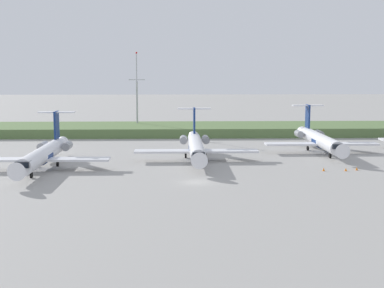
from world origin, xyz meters
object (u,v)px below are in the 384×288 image
(regional_jet_second, at_px, (44,154))
(safety_cone_rear_marker, at_px, (357,169))
(regional_jet_fourth, at_px, (319,139))
(antenna_mast, at_px, (137,99))
(safety_cone_front_marker, at_px, (324,169))
(safety_cone_mid_marker, at_px, (346,169))
(regional_jet_third, at_px, (196,146))

(regional_jet_second, height_order, safety_cone_rear_marker, regional_jet_second)
(regional_jet_fourth, xyz_separation_m, antenna_mast, (-40.08, 37.34, 6.40))
(regional_jet_fourth, bearing_deg, safety_cone_rear_marker, -87.35)
(regional_jet_fourth, distance_m, safety_cone_rear_marker, 20.56)
(safety_cone_front_marker, xyz_separation_m, safety_cone_rear_marker, (5.73, 0.49, 0.00))
(regional_jet_second, height_order, regional_jet_fourth, same)
(safety_cone_front_marker, xyz_separation_m, safety_cone_mid_marker, (3.69, -0.14, 0.00))
(regional_jet_second, xyz_separation_m, safety_cone_rear_marker, (52.92, -3.05, -2.26))
(antenna_mast, distance_m, safety_cone_front_marker, 68.66)
(safety_cone_front_marker, bearing_deg, safety_cone_rear_marker, 4.93)
(regional_jet_third, height_order, safety_cone_mid_marker, regional_jet_third)
(safety_cone_front_marker, bearing_deg, antenna_mast, 121.21)
(regional_jet_third, bearing_deg, safety_cone_rear_marker, -23.30)
(regional_jet_third, distance_m, safety_cone_mid_marker, 27.50)
(regional_jet_second, distance_m, regional_jet_fourth, 54.80)
(antenna_mast, height_order, safety_cone_mid_marker, antenna_mast)
(safety_cone_front_marker, bearing_deg, regional_jet_second, 175.70)
(safety_cone_mid_marker, relative_size, safety_cone_rear_marker, 1.00)
(safety_cone_mid_marker, bearing_deg, regional_jet_fourth, 87.00)
(regional_jet_fourth, bearing_deg, antenna_mast, 137.03)
(regional_jet_second, bearing_deg, safety_cone_mid_marker, -4.15)
(safety_cone_rear_marker, bearing_deg, safety_cone_front_marker, -175.07)
(regional_jet_second, relative_size, safety_cone_rear_marker, 56.36)
(safety_cone_rear_marker, bearing_deg, antenna_mast, 125.39)
(safety_cone_front_marker, distance_m, safety_cone_rear_marker, 5.75)
(regional_jet_second, height_order, regional_jet_third, same)
(regional_jet_fourth, bearing_deg, regional_jet_third, -160.80)
(regional_jet_third, relative_size, safety_cone_rear_marker, 56.36)
(regional_jet_second, relative_size, safety_cone_front_marker, 56.36)
(regional_jet_second, relative_size, antenna_mast, 1.45)
(regional_jet_third, distance_m, regional_jet_fourth, 27.21)
(antenna_mast, xyz_separation_m, safety_cone_mid_marker, (38.98, -58.40, -8.66))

